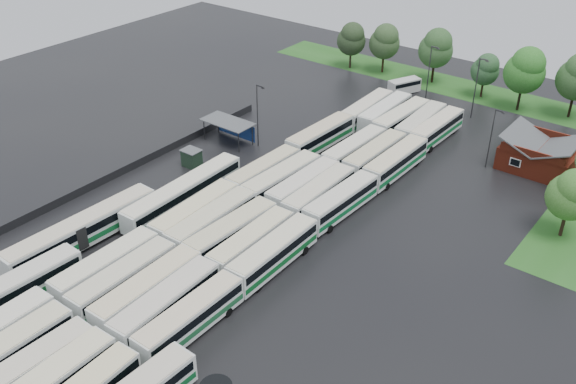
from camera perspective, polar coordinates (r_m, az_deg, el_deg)
The scene contains 48 objects.
ground at distance 77.71m, azimuth -6.61°, elevation -4.73°, with size 160.00×160.00×0.00m, color black.
brick_building at distance 99.36m, azimuth 21.41°, elevation 2.93°, with size 10.07×8.60×5.39m.
wash_shed at distance 100.29m, azimuth -5.22°, elevation 6.05°, with size 8.20×4.20×3.58m.
utility_hut at distance 94.45m, azimuth -8.56°, elevation 3.02°, with size 2.70×2.20×2.62m.
grass_strip_north at distance 125.58m, azimuth 15.08°, elevation 8.90°, with size 80.00×10.00×0.01m, color #265E1D.
west_fence at distance 96.22m, azimuth -12.98°, elevation 2.61°, with size 0.10×50.00×1.20m, color #2D2D30.
bus_r0c1 at distance 66.00m, azimuth -23.79°, elevation -13.12°, with size 2.82×13.13×3.65m.
bus_r0c2 at distance 63.71m, azimuth -22.07°, elevation -14.60°, with size 3.06×12.83×3.55m.
bus_r1c0 at distance 73.22m, azimuth -15.83°, elevation -6.47°, with size 2.84×13.07×3.63m.
bus_r1c1 at distance 71.02m, azimuth -14.39°, elevation -7.55°, with size 3.03×13.14×3.64m.
bus_r1c2 at distance 68.88m, azimuth -12.35°, elevation -8.57°, with size 3.25×13.55×3.75m.
bus_r1c3 at distance 66.91m, azimuth -10.76°, elevation -9.76°, with size 3.43×13.48×3.72m.
bus_r1c4 at distance 65.05m, azimuth -8.70°, elevation -11.02°, with size 2.76×12.89×3.59m.
bus_r2c0 at distance 79.90m, azimuth -8.22°, elevation -1.96°, with size 3.35×13.53×3.74m.
bus_r2c1 at distance 78.06m, azimuth -6.77°, elevation -2.72°, with size 3.05×13.49×3.74m.
bus_r2c2 at distance 76.10m, azimuth -5.05°, elevation -3.63°, with size 3.28×13.31×3.68m.
bus_r2c3 at distance 74.27m, azimuth -3.26°, elevation -4.58°, with size 2.99×12.88×3.57m.
bus_r2c4 at distance 72.47m, azimuth -1.31°, elevation -5.48°, with size 3.06×13.41×3.72m.
bus_r3c0 at distance 88.36m, azimuth -2.18°, elevation 1.75°, with size 3.02×12.85×3.56m.
bus_r3c1 at distance 86.33m, azimuth -0.56°, elevation 1.09°, with size 3.40×13.49×3.73m.
bus_r3c2 at distance 85.06m, azimuth 1.37°, elevation 0.52°, with size 2.93×12.89×3.58m.
bus_r3c3 at distance 83.33m, azimuth 2.78°, elevation -0.20°, with size 2.90×13.03×3.62m.
bus_r3c4 at distance 82.01m, azimuth 4.73°, elevation -0.85°, with size 3.19×12.98×3.59m.
bus_r4c0 at distance 98.07m, azimuth 2.87°, elevation 4.94°, with size 3.36×13.54×3.74m.
bus_r4c2 at distance 94.71m, azimuth 5.90°, elevation 3.74°, with size 3.11×12.94×3.58m.
bus_r4c3 at distance 93.40m, azimuth 7.71°, elevation 3.23°, with size 2.97×13.13×3.64m.
bus_r4c4 at distance 91.98m, azimuth 9.53°, elevation 2.63°, with size 3.01×13.39×3.72m.
bus_r5c0 at distance 108.11m, azimuth 7.04°, elevation 7.27°, with size 3.23×13.07×3.61m.
bus_r5c1 at distance 107.09m, azimuth 8.60°, elevation 6.93°, with size 3.06×13.24×3.67m.
bus_r5c2 at distance 105.30m, azimuth 10.03°, elevation 6.39°, with size 3.34×13.42×3.71m.
bus_r5c3 at distance 104.23m, azimuth 11.70°, elevation 5.93°, with size 3.26×13.27×3.67m.
bus_r5c4 at distance 103.21m, azimuth 13.08°, elevation 5.47°, with size 3.02×12.96×3.59m.
artic_bus_west_b at distance 84.57m, azimuth -9.26°, elevation -0.09°, with size 3.22×19.57×3.62m.
artic_bus_west_c at distance 79.88m, azimuth -17.82°, elevation -3.30°, with size 3.43×20.18×3.73m.
minibus at distance 120.58m, azimuth 10.30°, elevation 9.29°, with size 4.47×6.35×2.61m.
tree_north_0 at distance 130.11m, azimuth 5.68°, elevation 13.42°, with size 5.68×5.68×9.41m.
tree_north_1 at distance 128.42m, azimuth 8.62°, elevation 13.13°, with size 5.96×5.96×9.88m.
tree_north_2 at distance 124.77m, azimuth 13.06°, elevation 12.39°, with size 6.43×6.43×10.65m.
tree_north_3 at distance 120.71m, azimuth 17.18°, elevation 10.40°, with size 4.99×4.99×8.27m.
tree_north_4 at distance 116.31m, azimuth 20.37°, elevation 10.15°, with size 6.91×6.91×11.44m.
tree_east_0 at distance 82.54m, azimuth 23.96°, elevation -0.16°, with size 5.70×5.70×9.45m.
lamp_post_ne at distance 95.71m, azimuth 17.70°, elevation 4.90°, with size 1.41×0.27×9.15m.
lamp_post_nw at distance 97.36m, azimuth -2.68°, elevation 7.20°, with size 1.55×0.30×10.06m.
lamp_post_back_w at distance 116.52m, azimuth 12.49°, elevation 10.59°, with size 1.54×0.30×10.01m.
lamp_post_back_e at distance 111.19m, azimuth 16.45°, elevation 9.19°, with size 1.61×0.31×10.47m.
puddle_0 at distance 67.93m, azimuth -19.76°, elevation -12.94°, with size 4.72×4.72×0.01m, color black.
puddle_2 at distance 81.29m, azimuth -9.29°, elevation -3.17°, with size 7.98×7.98×0.01m, color black.
puddle_3 at distance 75.43m, azimuth -6.42°, elevation -5.97°, with size 3.58×3.58×0.01m, color black.
Camera 1 is at (45.31, -44.07, 45.20)m, focal length 40.00 mm.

